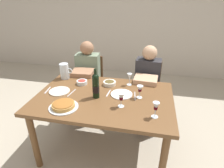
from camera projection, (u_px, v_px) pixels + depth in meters
ground_plane at (105, 147)px, 2.41m from camera, size 8.00×8.00×0.00m
back_wall at (133, 12)px, 4.10m from camera, size 8.00×0.10×2.80m
dining_table at (104, 103)px, 2.12m from camera, size 1.50×1.00×0.76m
wine_bottle at (96, 86)px, 1.99m from camera, size 0.07×0.07×0.33m
water_pitcher at (65, 72)px, 2.47m from camera, size 0.17×0.11×0.20m
baked_tart at (63, 105)px, 1.86m from camera, size 0.29×0.29×0.06m
salad_bowl at (82, 82)px, 2.34m from camera, size 0.13×0.13×0.06m
olive_bowl at (109, 83)px, 2.31m from camera, size 0.15×0.15×0.06m
wine_glass_left_diner at (130, 77)px, 2.28m from camera, size 0.06×0.06×0.15m
wine_glass_right_diner at (156, 107)px, 1.69m from camera, size 0.06×0.06×0.16m
wine_glass_centre at (140, 89)px, 2.00m from camera, size 0.07×0.07×0.14m
wine_glass_spare at (121, 97)px, 1.84m from camera, size 0.07×0.07×0.15m
dinner_plate_left_setting at (122, 94)px, 2.10m from camera, size 0.24×0.24×0.01m
dinner_plate_right_setting at (59, 91)px, 2.17m from camera, size 0.23×0.23×0.01m
fork_left_setting at (108, 93)px, 2.13m from camera, size 0.02×0.16×0.00m
knife_left_setting at (135, 96)px, 2.08m from camera, size 0.03×0.18×0.00m
knife_right_setting at (72, 93)px, 2.14m from camera, size 0.03×0.18×0.00m
spoon_right_setting at (48, 90)px, 2.20m from camera, size 0.03×0.16×0.00m
chair_left at (91, 80)px, 3.08m from camera, size 0.43×0.43×0.87m
diner_left at (87, 79)px, 2.82m from camera, size 0.36×0.52×1.16m
chair_right at (147, 86)px, 2.87m from camera, size 0.43×0.43×0.87m
diner_right at (146, 86)px, 2.61m from camera, size 0.35×0.52×1.16m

